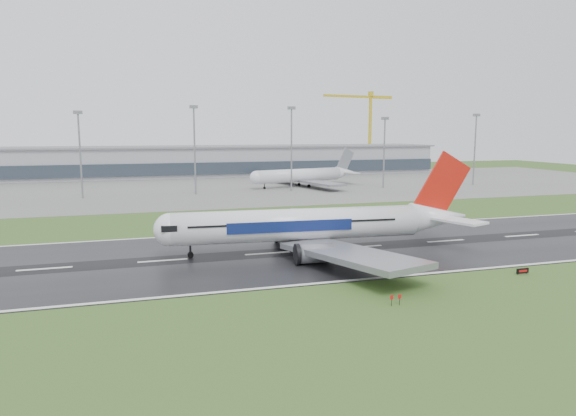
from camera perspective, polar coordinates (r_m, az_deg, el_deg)
name	(u,v)px	position (r m, az deg, el deg)	size (l,w,h in m)	color
ground	(361,247)	(108.17, 8.09, -4.29)	(520.00, 520.00, 0.00)	#32531E
runway	(361,247)	(108.15, 8.09, -4.27)	(400.00, 45.00, 0.10)	black
apron	(240,186)	(226.34, -5.29, 2.43)	(400.00, 130.00, 0.08)	slate
terminal	(218,161)	(284.61, -7.73, 5.13)	(240.00, 36.00, 15.00)	gray
main_airliner	(320,204)	(101.68, 3.51, 0.39)	(63.51, 60.49, 18.75)	white
parked_airliner	(303,168)	(222.58, 1.67, 4.40)	(53.63, 49.93, 15.72)	silver
tower_crane	(370,131)	(327.99, 9.01, 8.37)	(48.29, 2.63, 47.40)	gold
runway_sign	(523,271)	(95.61, 24.42, -6.36)	(2.30, 0.26, 1.04)	black
floodmast_1	(80,157)	(196.59, -21.90, 5.26)	(0.64, 0.64, 29.57)	gray
floodmast_2	(195,152)	(197.06, -10.23, 6.09)	(0.64, 0.64, 31.97)	gray
floodmast_3	(291,151)	(204.85, 0.38, 6.31)	(0.64, 0.64, 32.02)	gray
floodmast_4	(384,154)	(220.24, 10.54, 5.84)	(0.64, 0.64, 28.32)	gray
floodmast_5	(475,151)	(243.59, 19.87, 5.93)	(0.64, 0.64, 30.06)	gray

